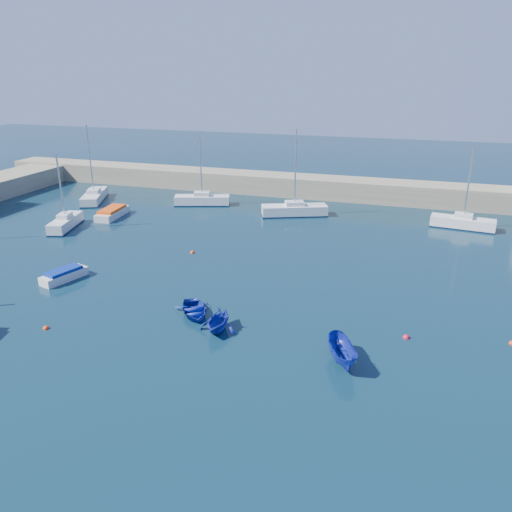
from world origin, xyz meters
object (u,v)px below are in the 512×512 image
(dinghy_left, at_px, (218,320))
(dinghy_right, at_px, (343,353))
(sailboat_6, at_px, (294,210))
(sailboat_3, at_px, (66,222))
(sailboat_4, at_px, (94,196))
(motorboat_2, at_px, (112,213))
(motorboat_1, at_px, (64,275))
(sailboat_5, at_px, (202,200))
(dinghy_center, at_px, (194,310))
(sailboat_7, at_px, (463,222))

(dinghy_left, relative_size, dinghy_right, 0.83)
(sailboat_6, bearing_deg, sailboat_3, 96.44)
(sailboat_4, distance_m, motorboat_2, 8.61)
(dinghy_left, bearing_deg, motorboat_1, 164.03)
(motorboat_1, bearing_deg, sailboat_3, 143.73)
(sailboat_5, relative_size, dinghy_center, 2.59)
(sailboat_3, relative_size, dinghy_left, 2.67)
(motorboat_1, bearing_deg, dinghy_right, 3.77)
(sailboat_3, height_order, motorboat_2, sailboat_3)
(sailboat_4, bearing_deg, sailboat_5, -13.48)
(sailboat_6, bearing_deg, sailboat_7, -110.65)
(motorboat_1, distance_m, dinghy_left, 15.67)
(sailboat_3, xyz_separation_m, dinghy_right, (32.38, -17.38, 0.04))
(sailboat_6, bearing_deg, motorboat_1, 128.48)
(sailboat_5, bearing_deg, sailboat_7, -109.01)
(sailboat_4, xyz_separation_m, motorboat_1, (12.99, -23.07, -0.19))
(sailboat_3, relative_size, sailboat_6, 0.81)
(sailboat_4, xyz_separation_m, sailboat_7, (44.89, 1.80, 0.04))
(sailboat_5, xyz_separation_m, sailboat_6, (12.24, -1.18, 0.01))
(sailboat_6, xyz_separation_m, dinghy_center, (-0.75, -26.73, -0.32))
(sailboat_3, xyz_separation_m, sailboat_4, (-4.09, 11.18, -0.03))
(dinghy_center, distance_m, dinghy_right, 11.22)
(sailboat_5, distance_m, sailboat_7, 30.70)
(sailboat_6, xyz_separation_m, dinghy_left, (1.70, -28.32, 0.11))
(sailboat_7, bearing_deg, sailboat_6, 99.28)
(dinghy_right, bearing_deg, dinghy_center, 141.12)
(sailboat_7, xyz_separation_m, motorboat_2, (-38.51, -7.58, -0.15))
(sailboat_5, relative_size, dinghy_right, 2.49)
(sailboat_6, bearing_deg, motorboat_2, 86.64)
(sailboat_7, height_order, motorboat_1, sailboat_7)
(sailboat_4, bearing_deg, motorboat_1, -83.57)
(dinghy_left, bearing_deg, sailboat_5, 114.32)
(dinghy_center, relative_size, dinghy_right, 0.96)
(sailboat_7, distance_m, motorboat_1, 40.45)
(dinghy_left, bearing_deg, sailboat_3, 145.47)
(sailboat_3, xyz_separation_m, dinghy_left, (24.03, -15.95, 0.14))
(dinghy_center, relative_size, dinghy_left, 1.16)
(dinghy_center, bearing_deg, sailboat_3, 113.31)
(dinghy_center, height_order, dinghy_left, dinghy_left)
(sailboat_6, height_order, dinghy_left, sailboat_6)
(dinghy_right, bearing_deg, motorboat_2, 119.65)
(sailboat_3, xyz_separation_m, sailboat_7, (40.79, 12.98, 0.01))
(motorboat_1, height_order, dinghy_right, dinghy_right)
(motorboat_2, xyz_separation_m, dinghy_right, (30.09, -22.78, 0.19))
(sailboat_3, bearing_deg, dinghy_right, -43.12)
(motorboat_2, xyz_separation_m, dinghy_left, (21.74, -21.35, 0.28))
(sailboat_3, xyz_separation_m, motorboat_1, (8.90, -11.89, -0.22))
(sailboat_4, distance_m, dinghy_center, 36.21)
(sailboat_5, distance_m, motorboat_1, 25.47)
(sailboat_7, distance_m, dinghy_right, 31.51)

